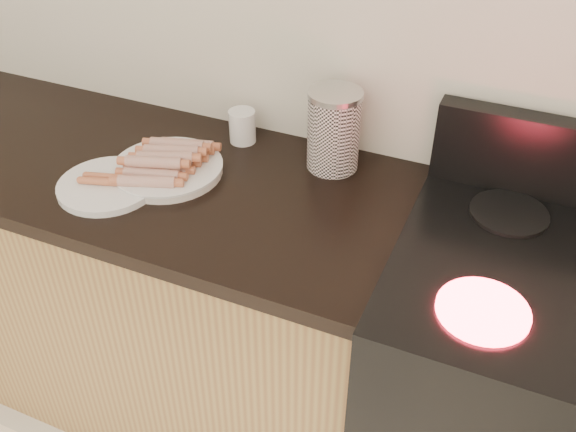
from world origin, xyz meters
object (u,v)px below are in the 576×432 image
at_px(main_plate, 168,170).
at_px(mug, 242,126).
at_px(side_plate, 108,185).
at_px(canister, 334,130).
at_px(stove, 531,417).

bearing_deg(main_plate, mug, 65.11).
distance_m(side_plate, canister, 0.58).
distance_m(stove, main_plate, 1.09).
bearing_deg(main_plate, side_plate, -129.68).
height_order(main_plate, mug, mug).
height_order(stove, main_plate, main_plate).
bearing_deg(canister, mug, 175.50).
bearing_deg(mug, main_plate, -114.89).
relative_size(stove, side_plate, 3.70).
relative_size(stove, main_plate, 3.27).
relative_size(stove, canister, 4.32).
height_order(side_plate, mug, mug).
bearing_deg(side_plate, mug, 59.38).
bearing_deg(stove, main_plate, 178.84).
bearing_deg(stove, side_plate, -174.85).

